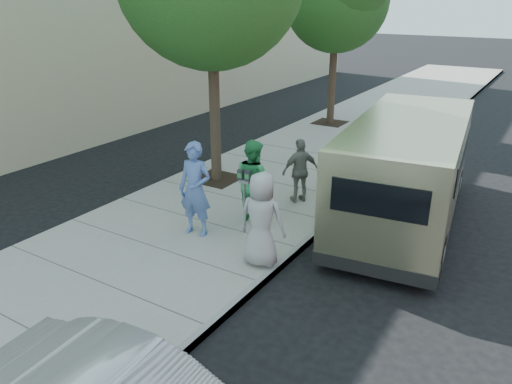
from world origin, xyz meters
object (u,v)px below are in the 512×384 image
parking_meter (244,188)px  person_striped_polo (300,171)px  person_officer (195,189)px  person_gray_shirt (262,220)px  van (406,170)px  person_green_shirt (253,181)px

parking_meter → person_striped_polo: (0.21, 2.14, -0.22)m
person_officer → person_striped_polo: 2.92m
person_officer → person_gray_shirt: person_officer is taller
parking_meter → person_striped_polo: 2.16m
van → person_gray_shirt: van is taller
person_gray_shirt → person_green_shirt: bearing=-63.6°
person_officer → person_green_shirt: bearing=53.9°
parking_meter → person_gray_shirt: 1.38m
parking_meter → person_striped_polo: size_ratio=0.88×
van → person_striped_polo: (-2.39, -0.45, -0.33)m
parking_meter → person_green_shirt: bearing=99.5°
van → person_striped_polo: van is taller
person_officer → person_striped_polo: bearing=61.5°
person_gray_shirt → parking_meter: bearing=-53.8°
person_green_shirt → person_gray_shirt: (1.17, -1.58, -0.02)m
parking_meter → person_officer: bearing=-150.5°
parking_meter → person_green_shirt: 0.65m
person_green_shirt → parking_meter: bearing=125.1°
person_gray_shirt → person_striped_polo: 3.19m
parking_meter → person_striped_polo: bearing=78.6°
person_officer → person_gray_shirt: size_ratio=1.10×
person_officer → person_gray_shirt: 1.86m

